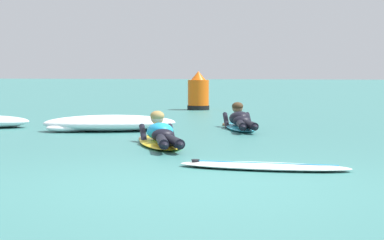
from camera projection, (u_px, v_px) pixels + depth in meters
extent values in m
plane|color=#387A75|center=(280.00, 120.00, 17.73)|extent=(120.00, 120.00, 0.00)
ellipsoid|color=yellow|center=(160.00, 143.00, 11.96)|extent=(1.31, 2.32, 0.07)
ellipsoid|color=yellow|center=(153.00, 136.00, 13.02)|extent=(0.27, 0.26, 0.06)
ellipsoid|color=#1E9EDB|center=(160.00, 131.00, 12.00)|extent=(0.61, 0.78, 0.35)
ellipsoid|color=black|center=(163.00, 136.00, 11.61)|extent=(0.41, 0.38, 0.20)
cylinder|color=black|center=(162.00, 141.00, 11.00)|extent=(0.39, 0.92, 0.14)
ellipsoid|color=black|center=(164.00, 145.00, 10.55)|extent=(0.17, 0.24, 0.08)
cylinder|color=black|center=(174.00, 141.00, 11.02)|extent=(0.48, 0.89, 0.14)
ellipsoid|color=black|center=(180.00, 144.00, 10.58)|extent=(0.17, 0.24, 0.08)
cylinder|color=black|center=(143.00, 135.00, 12.35)|extent=(0.26, 0.54, 0.31)
sphere|color=tan|center=(141.00, 139.00, 12.71)|extent=(0.09, 0.09, 0.09)
cylinder|color=black|center=(172.00, 134.00, 12.39)|extent=(0.26, 0.54, 0.31)
sphere|color=tan|center=(169.00, 139.00, 12.73)|extent=(0.09, 0.09, 0.09)
sphere|color=tan|center=(157.00, 118.00, 12.38)|extent=(0.21, 0.21, 0.21)
ellipsoid|color=#AD894C|center=(157.00, 116.00, 12.36)|extent=(0.27, 0.26, 0.16)
ellipsoid|color=#2DB2D1|center=(240.00, 127.00, 15.06)|extent=(1.02, 2.22, 0.07)
ellipsoid|color=#2DB2D1|center=(234.00, 123.00, 16.08)|extent=(0.23, 0.24, 0.06)
ellipsoid|color=black|center=(240.00, 118.00, 15.10)|extent=(0.54, 0.72, 0.34)
ellipsoid|color=black|center=(242.00, 121.00, 14.72)|extent=(0.40, 0.35, 0.20)
cylinder|color=black|center=(241.00, 125.00, 14.15)|extent=(0.29, 0.85, 0.14)
ellipsoid|color=black|center=(243.00, 127.00, 13.73)|extent=(0.15, 0.24, 0.08)
cylinder|color=black|center=(250.00, 125.00, 14.16)|extent=(0.39, 0.85, 0.14)
ellipsoid|color=black|center=(255.00, 127.00, 13.74)|extent=(0.15, 0.24, 0.08)
cylinder|color=black|center=(226.00, 121.00, 15.44)|extent=(0.22, 0.57, 0.33)
sphere|color=#8C6647|center=(224.00, 125.00, 15.82)|extent=(0.09, 0.09, 0.09)
cylinder|color=black|center=(249.00, 121.00, 15.45)|extent=(0.22, 0.57, 0.33)
sphere|color=#8C6647|center=(247.00, 125.00, 15.81)|extent=(0.09, 0.09, 0.09)
sphere|color=#8C6647|center=(237.00, 108.00, 15.46)|extent=(0.21, 0.21, 0.21)
ellipsoid|color=#47331E|center=(238.00, 106.00, 15.44)|extent=(0.26, 0.25, 0.16)
ellipsoid|color=white|center=(264.00, 166.00, 9.10)|extent=(2.04, 0.75, 0.07)
cube|color=#1E9EDB|center=(264.00, 163.00, 9.10)|extent=(1.69, 0.19, 0.01)
cone|color=black|center=(196.00, 166.00, 9.33)|extent=(0.11, 0.11, 0.16)
ellipsoid|color=white|center=(7.00, 123.00, 15.47)|extent=(0.77, 0.70, 0.17)
ellipsoid|color=white|center=(110.00, 123.00, 14.53)|extent=(2.61, 1.73, 0.30)
ellipsoid|color=white|center=(142.00, 125.00, 14.77)|extent=(1.00, 0.82, 0.21)
ellipsoid|color=white|center=(70.00, 128.00, 14.33)|extent=(0.99, 0.91, 0.16)
cylinder|color=#EA5B0F|center=(198.00, 95.00, 21.82)|extent=(0.58, 0.58, 0.82)
cone|color=#EA5B0F|center=(198.00, 75.00, 21.79)|extent=(0.40, 0.40, 0.24)
cylinder|color=black|center=(198.00, 108.00, 21.85)|extent=(0.61, 0.61, 0.12)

